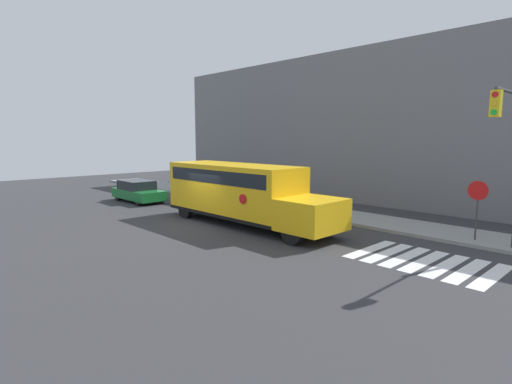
% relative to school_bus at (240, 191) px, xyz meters
% --- Properties ---
extents(ground_plane, '(60.00, 60.00, 0.00)m').
position_rel_school_bus_xyz_m(ground_plane, '(-1.33, -1.38, -1.68)').
color(ground_plane, '#333335').
extents(sidewalk_strip, '(44.00, 3.00, 0.15)m').
position_rel_school_bus_xyz_m(sidewalk_strip, '(-1.33, 5.12, -1.61)').
color(sidewalk_strip, gray).
rests_on(sidewalk_strip, ground).
extents(building_backdrop, '(32.00, 4.00, 9.94)m').
position_rel_school_bus_xyz_m(building_backdrop, '(-1.33, 11.62, 3.29)').
color(building_backdrop, slate).
rests_on(building_backdrop, ground).
extents(crosswalk_stripes, '(4.70, 3.20, 0.01)m').
position_rel_school_bus_xyz_m(crosswalk_stripes, '(8.96, 0.62, -1.68)').
color(crosswalk_stripes, white).
rests_on(crosswalk_stripes, ground).
extents(school_bus, '(9.98, 2.57, 2.95)m').
position_rel_school_bus_xyz_m(school_bus, '(0.00, 0.00, 0.00)').
color(school_bus, yellow).
rests_on(school_bus, ground).
extents(parked_car, '(4.34, 1.85, 1.42)m').
position_rel_school_bus_xyz_m(parked_car, '(-10.09, -0.25, -0.98)').
color(parked_car, '#196B2D').
rests_on(parked_car, ground).
extents(stop_sign, '(0.77, 0.10, 2.56)m').
position_rel_school_bus_xyz_m(stop_sign, '(9.33, 4.41, 0.04)').
color(stop_sign, '#38383A').
rests_on(stop_sign, ground).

